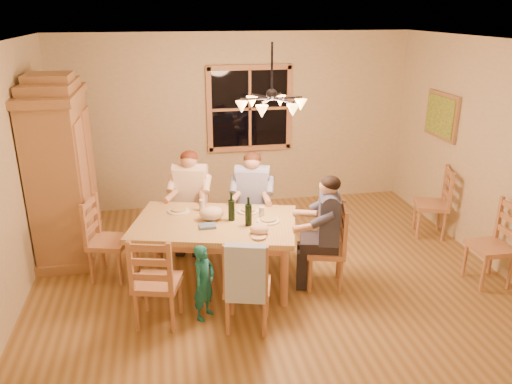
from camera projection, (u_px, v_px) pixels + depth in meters
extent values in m
plane|color=brown|center=(270.00, 276.00, 5.97)|extent=(5.50, 5.50, 0.00)
cube|color=white|center=(272.00, 42.00, 5.04)|extent=(5.50, 5.00, 0.02)
cube|color=#BFB187|center=(237.00, 122.00, 7.81)|extent=(5.50, 0.02, 2.70)
cube|color=#BFB187|center=(5.00, 184.00, 5.02)|extent=(0.02, 5.00, 2.70)
cube|color=#BFB187|center=(494.00, 156.00, 5.98)|extent=(0.02, 5.00, 2.70)
cube|color=black|center=(250.00, 109.00, 7.76)|extent=(1.20, 0.03, 1.20)
cube|color=#BB7D52|center=(250.00, 109.00, 7.74)|extent=(1.30, 0.06, 1.30)
cube|color=#A37447|center=(442.00, 116.00, 7.00)|extent=(0.04, 0.78, 0.64)
cube|color=#1E6B2D|center=(440.00, 116.00, 6.99)|extent=(0.02, 0.68, 0.54)
cylinder|color=black|center=(272.00, 69.00, 5.13)|extent=(0.02, 0.02, 0.53)
sphere|color=black|center=(272.00, 94.00, 5.22)|extent=(0.12, 0.12, 0.12)
cylinder|color=black|center=(286.00, 98.00, 5.26)|extent=(0.34, 0.02, 0.02)
cone|color=#FFB259|center=(301.00, 105.00, 5.32)|extent=(0.13, 0.13, 0.12)
cylinder|color=black|center=(276.00, 96.00, 5.38)|extent=(0.19, 0.31, 0.02)
cone|color=#FFB259|center=(280.00, 101.00, 5.55)|extent=(0.13, 0.13, 0.12)
cylinder|color=black|center=(262.00, 96.00, 5.35)|extent=(0.19, 0.31, 0.02)
cone|color=#FFB259|center=(252.00, 102.00, 5.49)|extent=(0.13, 0.13, 0.12)
cylinder|color=black|center=(257.00, 99.00, 5.21)|extent=(0.34, 0.02, 0.02)
cone|color=#FFB259|center=(242.00, 107.00, 5.21)|extent=(0.13, 0.13, 0.12)
cylinder|color=black|center=(267.00, 101.00, 5.09)|extent=(0.19, 0.31, 0.02)
cone|color=#FFB259|center=(262.00, 111.00, 4.98)|extent=(0.13, 0.13, 0.12)
cylinder|color=black|center=(282.00, 100.00, 5.12)|extent=(0.19, 0.31, 0.02)
cone|color=#FFB259|center=(293.00, 110.00, 5.03)|extent=(0.13, 0.13, 0.12)
cube|color=#A37447|center=(63.00, 179.00, 6.29)|extent=(0.60, 1.30, 2.00)
cube|color=#A37447|center=(51.00, 95.00, 5.92)|extent=(0.66, 1.40, 0.10)
cube|color=#A37447|center=(50.00, 86.00, 5.89)|extent=(0.58, 1.00, 0.12)
cube|color=#A37447|center=(48.00, 78.00, 5.85)|extent=(0.52, 0.55, 0.10)
cube|color=#BB7D52|center=(85.00, 186.00, 6.04)|extent=(0.03, 0.55, 1.60)
cube|color=#BB7D52|center=(91.00, 169.00, 6.65)|extent=(0.03, 0.55, 1.60)
cube|color=#A37447|center=(72.00, 246.00, 6.61)|extent=(0.66, 1.40, 0.12)
cube|color=#A7834A|center=(215.00, 224.00, 5.63)|extent=(2.04, 1.54, 0.06)
cube|color=#BB7D52|center=(215.00, 230.00, 5.66)|extent=(1.85, 1.36, 0.10)
cylinder|color=#BB7D52|center=(136.00, 270.00, 5.40)|extent=(0.09, 0.09, 0.70)
cylinder|color=#BB7D52|center=(284.00, 276.00, 5.28)|extent=(0.09, 0.09, 0.70)
cylinder|color=#BB7D52|center=(158.00, 235.00, 6.25)|extent=(0.09, 0.09, 0.70)
cylinder|color=#BB7D52|center=(286.00, 239.00, 6.13)|extent=(0.09, 0.09, 0.70)
cube|color=#BB7D52|center=(192.00, 216.00, 6.56)|extent=(0.54, 0.52, 0.06)
cube|color=#BB7D52|center=(191.00, 197.00, 6.47)|extent=(0.38, 0.15, 0.54)
cube|color=#BB7D52|center=(252.00, 218.00, 6.50)|extent=(0.54, 0.52, 0.06)
cube|color=#BB7D52|center=(252.00, 198.00, 6.41)|extent=(0.38, 0.15, 0.54)
cube|color=#BB7D52|center=(157.00, 283.00, 4.97)|extent=(0.54, 0.52, 0.06)
cube|color=#BB7D52|center=(155.00, 259.00, 4.87)|extent=(0.38, 0.15, 0.54)
cube|color=#BB7D52|center=(248.00, 286.00, 4.90)|extent=(0.54, 0.52, 0.06)
cube|color=#BB7D52|center=(247.00, 262.00, 4.80)|extent=(0.38, 0.15, 0.54)
cube|color=#BB7D52|center=(109.00, 242.00, 5.82)|extent=(0.52, 0.54, 0.06)
cube|color=#BB7D52|center=(107.00, 221.00, 5.73)|extent=(0.15, 0.38, 0.54)
cube|color=#BB7D52|center=(325.00, 250.00, 5.64)|extent=(0.52, 0.54, 0.06)
cube|color=#BB7D52|center=(327.00, 228.00, 5.54)|extent=(0.15, 0.38, 0.54)
cube|color=#F7DDBF|center=(190.00, 188.00, 6.43)|extent=(0.44, 0.32, 0.52)
cube|color=#262328|center=(191.00, 210.00, 6.54)|extent=(0.48, 0.51, 0.14)
sphere|color=tan|center=(189.00, 160.00, 6.30)|extent=(0.21, 0.21, 0.21)
ellipsoid|color=#592614|center=(189.00, 157.00, 6.29)|extent=(0.22, 0.22, 0.17)
cube|color=#39519C|center=(252.00, 190.00, 6.37)|extent=(0.44, 0.32, 0.52)
cube|color=#262328|center=(252.00, 212.00, 6.48)|extent=(0.48, 0.51, 0.14)
sphere|color=tan|center=(252.00, 161.00, 6.24)|extent=(0.21, 0.21, 0.21)
ellipsoid|color=#381E11|center=(252.00, 159.00, 6.23)|extent=(0.22, 0.22, 0.17)
cube|color=#383D59|center=(327.00, 218.00, 5.50)|extent=(0.32, 0.44, 0.52)
cube|color=#262328|center=(326.00, 244.00, 5.61)|extent=(0.51, 0.48, 0.14)
sphere|color=tan|center=(329.00, 186.00, 5.37)|extent=(0.21, 0.21, 0.21)
ellipsoid|color=black|center=(329.00, 183.00, 5.36)|extent=(0.22, 0.22, 0.17)
cube|color=#ACCBE9|center=(245.00, 274.00, 4.63)|extent=(0.39, 0.20, 0.58)
cylinder|color=black|center=(231.00, 207.00, 5.60)|extent=(0.08, 0.08, 0.33)
cylinder|color=black|center=(248.00, 211.00, 5.47)|extent=(0.08, 0.08, 0.33)
cylinder|color=white|center=(179.00, 211.00, 5.89)|extent=(0.26, 0.26, 0.02)
cylinder|color=white|center=(248.00, 211.00, 5.89)|extent=(0.26, 0.26, 0.02)
cylinder|color=white|center=(268.00, 221.00, 5.62)|extent=(0.26, 0.26, 0.02)
cylinder|color=silver|center=(202.00, 205.00, 5.89)|extent=(0.06, 0.06, 0.14)
cylinder|color=silver|center=(262.00, 213.00, 5.68)|extent=(0.06, 0.06, 0.14)
ellipsoid|color=beige|center=(259.00, 229.00, 5.30)|extent=(0.20, 0.20, 0.11)
cube|color=slate|center=(208.00, 226.00, 5.47)|extent=(0.21, 0.18, 0.03)
ellipsoid|color=beige|center=(211.00, 213.00, 5.64)|extent=(0.28, 0.22, 0.15)
imported|color=#197371|center=(204.00, 282.00, 5.06)|extent=(0.34, 0.35, 0.81)
cube|color=#BB7D52|center=(490.00, 248.00, 5.69)|extent=(0.42, 0.44, 0.06)
cube|color=#BB7D52|center=(494.00, 226.00, 5.60)|extent=(0.05, 0.38, 0.54)
cube|color=#BB7D52|center=(431.00, 205.00, 6.93)|extent=(0.54, 0.55, 0.06)
cube|color=#BB7D52|center=(433.00, 187.00, 6.83)|extent=(0.17, 0.38, 0.54)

